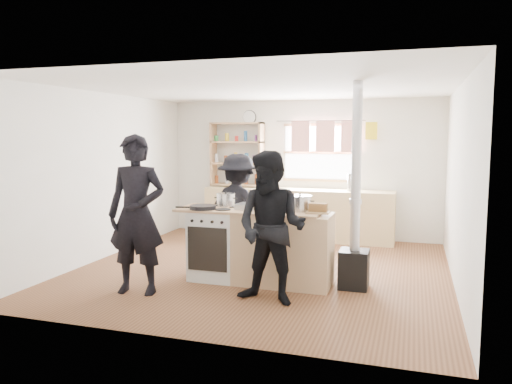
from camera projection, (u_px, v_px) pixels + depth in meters
ground at (262, 270)px, 6.94m from camera, size 5.00×5.00×0.01m
back_counter at (298, 214)px, 8.99m from camera, size 3.40×0.55×0.90m
shelving_unit at (237, 154)px, 9.35m from camera, size 1.00×0.28×1.20m
thermos at (350, 183)px, 8.65m from camera, size 0.10×0.10×0.29m
cooking_island at (260, 246)px, 6.32m from camera, size 1.97×0.64×0.93m
skillet_greens at (203, 207)px, 6.32m from camera, size 0.41×0.41×0.05m
roast_tray at (251, 206)px, 6.31m from camera, size 0.38×0.30×0.07m
stockpot_stove at (226, 200)px, 6.55m from camera, size 0.25×0.25×0.20m
stockpot_counter at (300, 203)px, 6.18m from camera, size 0.29×0.29×0.22m
bread_board at (318, 209)px, 6.00m from camera, size 0.29×0.21×0.12m
flue_heater at (355, 235)px, 6.05m from camera, size 0.35×0.35×2.50m
person_near_left at (137, 215)px, 5.84m from camera, size 0.74×0.54×1.88m
person_near_right at (271, 228)px, 5.48m from camera, size 0.91×0.75×1.70m
person_far at (238, 209)px, 7.28m from camera, size 1.14×0.81×1.60m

